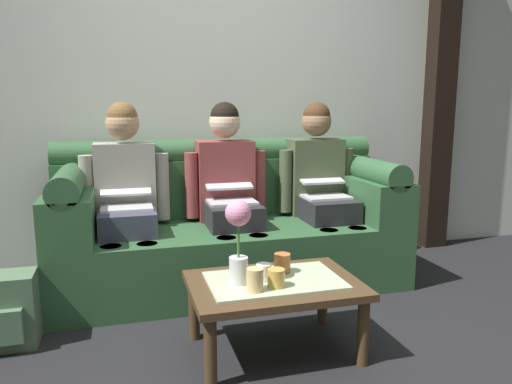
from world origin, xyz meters
The scene contains 14 objects.
ground_plane centered at (0.00, 0.00, 0.00)m, with size 14.00×14.00×0.00m, color black.
back_wall_patterned centered at (0.00, 1.70, 1.45)m, with size 6.00×0.12×2.90m, color silver.
timber_pillar centered at (1.88, 1.58, 1.45)m, with size 0.20×0.20×2.90m, color black.
couch centered at (0.00, 1.17, 0.37)m, with size 2.26×0.88×0.96m.
person_left centered at (-0.66, 1.17, 0.66)m, with size 0.56×0.67×1.22m.
person_middle centered at (0.00, 1.17, 0.66)m, with size 0.56×0.67×1.22m.
person_right centered at (0.66, 1.17, 0.66)m, with size 0.56×0.67×1.22m.
coffee_table centered at (0.00, 0.15, 0.31)m, with size 0.82×0.57×0.37m.
flower_vase centered at (-0.18, 0.15, 0.61)m, with size 0.12×0.12×0.40m.
cup_near_left centered at (-0.13, 0.03, 0.43)m, with size 0.08×0.08×0.11m, color #DBB77A.
cup_near_right centered at (-0.02, 0.06, 0.41)m, with size 0.08×0.08×0.08m, color gold.
cup_far_center centered at (0.07, 0.23, 0.42)m, with size 0.08×0.08×0.10m, color #B26633.
cup_far_left centered at (-0.05, 0.15, 0.41)m, with size 0.07×0.07×0.08m, color white.
backpack_left centered at (-1.30, 0.56, 0.18)m, with size 0.33×0.25×0.37m.
Camera 1 is at (-0.69, -1.99, 1.20)m, focal length 34.30 mm.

